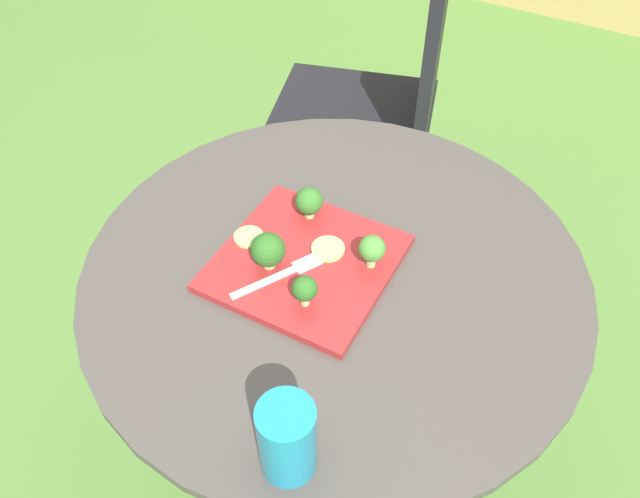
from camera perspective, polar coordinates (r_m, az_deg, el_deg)
ground_plane at (r=1.63m, az=0.87°, el=-18.92°), size 12.00×12.00×0.00m
patio_table at (r=1.25m, az=1.09°, el=-10.70°), size 0.80×0.80×0.73m
patio_chair at (r=1.77m, az=5.90°, el=13.70°), size 0.54×0.54×0.90m
salad_plate at (r=1.01m, az=-1.33°, el=-1.22°), size 0.26×0.26×0.01m
drinking_glass at (r=0.79m, az=-2.93°, el=-16.78°), size 0.07×0.07×0.12m
fork at (r=0.98m, az=-3.12°, el=-2.15°), size 0.09×0.14×0.00m
broccoli_floret_0 at (r=1.05m, az=-0.97°, el=4.27°), size 0.05×0.05×0.06m
broccoli_floret_1 at (r=0.97m, az=-4.66°, el=-0.10°), size 0.05×0.05×0.06m
broccoli_floret_2 at (r=0.97m, az=4.66°, el=-0.01°), size 0.04×0.04×0.06m
broccoli_floret_3 at (r=0.92m, az=-1.14°, el=-3.70°), size 0.04×0.04×0.05m
cucumber_slice_0 at (r=1.04m, az=-6.39°, el=1.08°), size 0.05×0.05×0.01m
cucumber_slice_1 at (r=1.01m, az=0.72°, el=0.00°), size 0.05×0.05×0.01m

